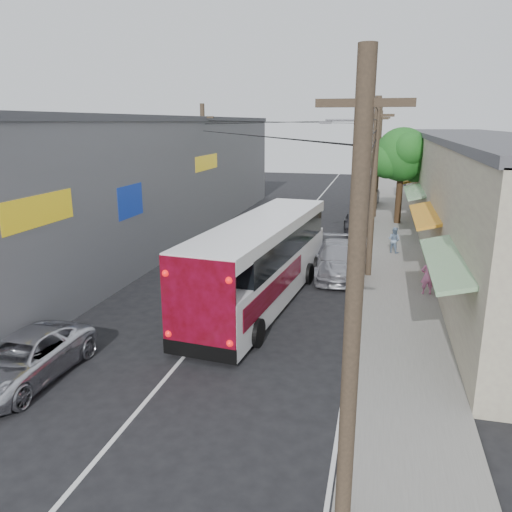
{
  "coord_description": "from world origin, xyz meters",
  "views": [
    {
      "loc": [
        5.48,
        -9.56,
        6.94
      ],
      "look_at": [
        0.79,
        9.35,
        1.68
      ],
      "focal_mm": 35.0,
      "sensor_mm": 36.0,
      "label": 1
    }
  ],
  "objects_px": {
    "parked_car_mid": "(356,223)",
    "parked_car_far": "(368,198)",
    "pedestrian_near": "(428,276)",
    "jeepney": "(23,359)",
    "pedestrian_far": "(394,240)",
    "coach_bus": "(263,260)",
    "parked_suv": "(338,259)"
  },
  "relations": [
    {
      "from": "pedestrian_near",
      "to": "pedestrian_far",
      "type": "bearing_deg",
      "value": -91.37
    },
    {
      "from": "parked_car_far",
      "to": "pedestrian_far",
      "type": "distance_m",
      "value": 16.09
    },
    {
      "from": "jeepney",
      "to": "pedestrian_near",
      "type": "relative_size",
      "value": 2.97
    },
    {
      "from": "parked_suv",
      "to": "coach_bus",
      "type": "bearing_deg",
      "value": -127.32
    },
    {
      "from": "parked_car_far",
      "to": "pedestrian_near",
      "type": "xyz_separation_m",
      "value": [
        3.0,
        -22.56,
        0.19
      ]
    },
    {
      "from": "parked_car_mid",
      "to": "parked_car_far",
      "type": "distance_m",
      "value": 10.81
    },
    {
      "from": "coach_bus",
      "to": "parked_car_far",
      "type": "xyz_separation_m",
      "value": [
        3.39,
        24.68,
        -1.01
      ]
    },
    {
      "from": "parked_suv",
      "to": "parked_car_far",
      "type": "distance_m",
      "value": 20.46
    },
    {
      "from": "pedestrian_near",
      "to": "jeepney",
      "type": "bearing_deg",
      "value": 29.36
    },
    {
      "from": "parked_car_far",
      "to": "pedestrian_near",
      "type": "relative_size",
      "value": 2.77
    },
    {
      "from": "parked_suv",
      "to": "parked_car_mid",
      "type": "height_order",
      "value": "parked_suv"
    },
    {
      "from": "coach_bus",
      "to": "parked_suv",
      "type": "xyz_separation_m",
      "value": [
        2.59,
        4.23,
        -0.95
      ]
    },
    {
      "from": "pedestrian_far",
      "to": "parked_car_mid",
      "type": "bearing_deg",
      "value": -35.6
    },
    {
      "from": "coach_bus",
      "to": "parked_suv",
      "type": "height_order",
      "value": "coach_bus"
    },
    {
      "from": "coach_bus",
      "to": "parked_car_far",
      "type": "bearing_deg",
      "value": 87.84
    },
    {
      "from": "pedestrian_far",
      "to": "pedestrian_near",
      "type": "bearing_deg",
      "value": 130.92
    },
    {
      "from": "coach_bus",
      "to": "jeepney",
      "type": "xyz_separation_m",
      "value": [
        -4.95,
        -7.77,
        -1.07
      ]
    },
    {
      "from": "jeepney",
      "to": "coach_bus",
      "type": "bearing_deg",
      "value": 58.19
    },
    {
      "from": "jeepney",
      "to": "parked_car_far",
      "type": "xyz_separation_m",
      "value": [
        8.34,
        32.44,
        0.07
      ]
    },
    {
      "from": "coach_bus",
      "to": "jeepney",
      "type": "bearing_deg",
      "value": -116.86
    },
    {
      "from": "parked_car_far",
      "to": "parked_car_mid",
      "type": "bearing_deg",
      "value": -88.11
    },
    {
      "from": "coach_bus",
      "to": "pedestrian_near",
      "type": "relative_size",
      "value": 7.58
    },
    {
      "from": "pedestrian_near",
      "to": "parked_suv",
      "type": "bearing_deg",
      "value": -40.84
    },
    {
      "from": "parked_car_mid",
      "to": "pedestrian_near",
      "type": "bearing_deg",
      "value": -77.98
    },
    {
      "from": "coach_bus",
      "to": "jeepney",
      "type": "relative_size",
      "value": 2.55
    },
    {
      "from": "jeepney",
      "to": "pedestrian_near",
      "type": "bearing_deg",
      "value": 41.77
    },
    {
      "from": "parked_suv",
      "to": "pedestrian_far",
      "type": "distance_m",
      "value": 5.16
    },
    {
      "from": "pedestrian_near",
      "to": "pedestrian_far",
      "type": "height_order",
      "value": "pedestrian_near"
    },
    {
      "from": "jeepney",
      "to": "parked_car_far",
      "type": "relative_size",
      "value": 1.07
    },
    {
      "from": "jeepney",
      "to": "parked_car_mid",
      "type": "distance_m",
      "value": 23.02
    },
    {
      "from": "coach_bus",
      "to": "pedestrian_near",
      "type": "distance_m",
      "value": 6.78
    },
    {
      "from": "coach_bus",
      "to": "parked_car_mid",
      "type": "xyz_separation_m",
      "value": [
        2.9,
        13.88,
        -1.07
      ]
    }
  ]
}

